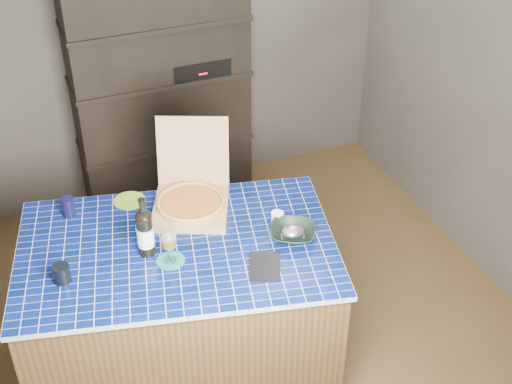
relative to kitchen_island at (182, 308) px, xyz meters
name	(u,v)px	position (x,y,z in m)	size (l,w,h in m)	color
room	(236,163)	(0.37, 0.10, 0.80)	(3.50, 3.50, 3.50)	brown
shelving_unit	(162,94)	(0.37, 1.63, 0.46)	(1.20, 0.41, 1.80)	black
kitchen_island	(182,308)	(0.00, 0.00, 0.00)	(1.80, 1.35, 0.89)	#4E361E
pizza_box	(191,199)	(0.17, 0.28, 0.51)	(0.55, 0.60, 0.44)	tan
mead_bottle	(145,232)	(-0.15, 0.00, 0.58)	(0.09, 0.09, 0.33)	black
teal_trivet	(171,261)	(-0.06, -0.11, 0.45)	(0.14, 0.14, 0.01)	#16736A
wine_glass	(169,241)	(-0.06, -0.11, 0.57)	(0.08, 0.08, 0.18)	white
tumbler	(62,274)	(-0.58, -0.05, 0.49)	(0.08, 0.08, 0.09)	black
dvd_case	(265,266)	(0.36, -0.32, 0.45)	(0.15, 0.21, 0.02)	black
bowl	(293,233)	(0.58, -0.15, 0.47)	(0.24, 0.24, 0.06)	black
foil_contents	(293,231)	(0.58, -0.15, 0.48)	(0.12, 0.10, 0.06)	silver
white_jar	(277,217)	(0.56, 0.00, 0.47)	(0.07, 0.07, 0.06)	white
navy_cup	(68,207)	(-0.46, 0.47, 0.50)	(0.07, 0.07, 0.11)	black
green_trivet	(129,201)	(-0.13, 0.47, 0.45)	(0.18, 0.18, 0.01)	#77AC24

